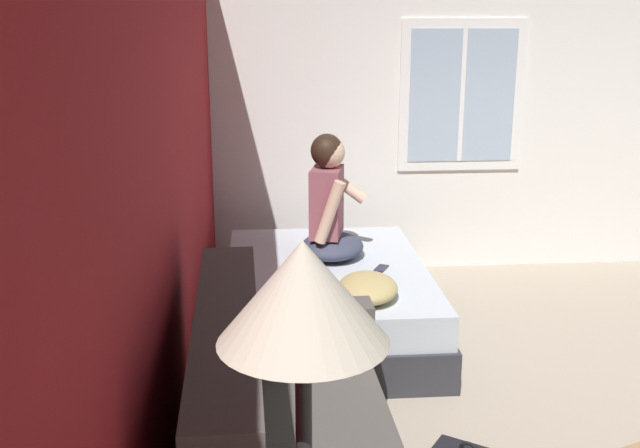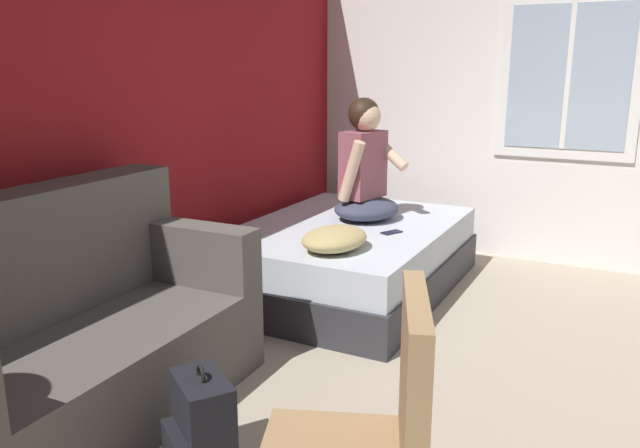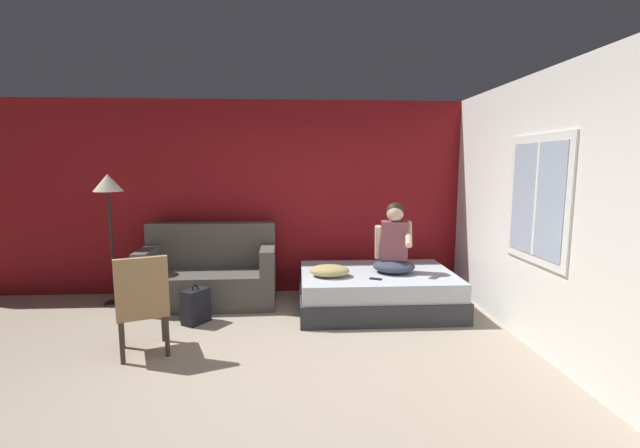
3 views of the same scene
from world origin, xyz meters
name	(u,v)px [view 1 (image 1 of 3)]	position (x,y,z in m)	size (l,w,h in m)	color
wall_back_accent	(160,186)	(0.00, 2.54, 1.35)	(10.23, 0.16, 2.70)	maroon
wall_side_with_window	(504,110)	(2.69, 0.01, 1.35)	(0.19, 6.33, 2.70)	silver
bed	(327,300)	(1.30, 1.63, 0.24)	(1.95, 1.38, 0.48)	#2D2D33
person_seated	(330,208)	(1.50, 1.60, 0.84)	(0.61, 0.55, 0.88)	#383D51
throw_pillow	(368,287)	(0.69, 1.44, 0.55)	(0.48, 0.36, 0.14)	tan
cell_phone	(381,268)	(1.22, 1.27, 0.48)	(0.07, 0.14, 0.01)	black
floor_lamp	(303,365)	(-2.08, 1.99, 1.43)	(0.36, 0.36, 1.70)	black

